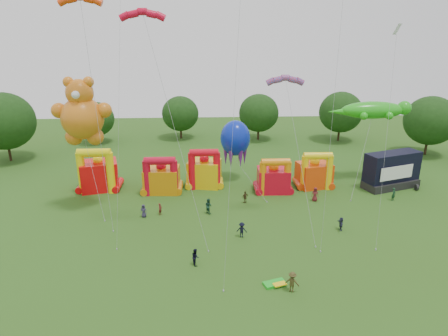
{
  "coord_description": "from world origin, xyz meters",
  "views": [
    {
      "loc": [
        -3.36,
        -25.7,
        21.61
      ],
      "look_at": [
        -1.13,
        18.0,
        6.68
      ],
      "focal_mm": 32.0,
      "sensor_mm": 36.0,
      "label": 1
    }
  ],
  "objects_px": {
    "stage_trailer": "(392,171)",
    "spectator_0": "(144,211)",
    "bouncy_castle_2": "(204,171)",
    "octopus_kite": "(242,159)",
    "teddy_bear_kite": "(86,136)",
    "gecko_kite": "(364,149)",
    "spectator_4": "(245,197)",
    "bouncy_castle_0": "(99,173)"
  },
  "relations": [
    {
      "from": "stage_trailer",
      "to": "teddy_bear_kite",
      "type": "height_order",
      "value": "teddy_bear_kite"
    },
    {
      "from": "bouncy_castle_2",
      "to": "teddy_bear_kite",
      "type": "xyz_separation_m",
      "value": [
        -14.08,
        -7.85,
        7.49
      ]
    },
    {
      "from": "bouncy_castle_2",
      "to": "gecko_kite",
      "type": "bearing_deg",
      "value": -4.25
    },
    {
      "from": "gecko_kite",
      "to": "octopus_kite",
      "type": "distance_m",
      "value": 17.39
    },
    {
      "from": "octopus_kite",
      "to": "stage_trailer",
      "type": "bearing_deg",
      "value": -6.28
    },
    {
      "from": "stage_trailer",
      "to": "spectator_0",
      "type": "bearing_deg",
      "value": -166.47
    },
    {
      "from": "teddy_bear_kite",
      "to": "gecko_kite",
      "type": "relative_size",
      "value": 1.36
    },
    {
      "from": "gecko_kite",
      "to": "spectator_4",
      "type": "distance_m",
      "value": 18.68
    },
    {
      "from": "stage_trailer",
      "to": "octopus_kite",
      "type": "distance_m",
      "value": 21.79
    },
    {
      "from": "gecko_kite",
      "to": "stage_trailer",
      "type": "bearing_deg",
      "value": -0.81
    },
    {
      "from": "stage_trailer",
      "to": "spectator_4",
      "type": "distance_m",
      "value": 22.4
    },
    {
      "from": "teddy_bear_kite",
      "to": "gecko_kite",
      "type": "xyz_separation_m",
      "value": [
        36.8,
        6.17,
        -3.89
      ]
    },
    {
      "from": "spectator_4",
      "to": "bouncy_castle_2",
      "type": "bearing_deg",
      "value": -75.22
    },
    {
      "from": "bouncy_castle_2",
      "to": "gecko_kite",
      "type": "height_order",
      "value": "gecko_kite"
    },
    {
      "from": "bouncy_castle_0",
      "to": "stage_trailer",
      "type": "bearing_deg",
      "value": -1.58
    },
    {
      "from": "bouncy_castle_0",
      "to": "bouncy_castle_2",
      "type": "height_order",
      "value": "bouncy_castle_0"
    },
    {
      "from": "bouncy_castle_0",
      "to": "gecko_kite",
      "type": "xyz_separation_m",
      "value": [
        37.85,
        -1.11,
        3.43
      ]
    },
    {
      "from": "bouncy_castle_2",
      "to": "spectator_4",
      "type": "xyz_separation_m",
      "value": [
        5.38,
        -6.43,
        -1.46
      ]
    },
    {
      "from": "bouncy_castle_2",
      "to": "spectator_0",
      "type": "relative_size",
      "value": 3.6
    },
    {
      "from": "bouncy_castle_2",
      "to": "octopus_kite",
      "type": "xyz_separation_m",
      "value": [
        5.6,
        0.63,
        1.62
      ]
    },
    {
      "from": "bouncy_castle_0",
      "to": "spectator_0",
      "type": "bearing_deg",
      "value": -51.38
    },
    {
      "from": "bouncy_castle_2",
      "to": "bouncy_castle_0",
      "type": "bearing_deg",
      "value": -177.79
    },
    {
      "from": "gecko_kite",
      "to": "spectator_0",
      "type": "height_order",
      "value": "gecko_kite"
    },
    {
      "from": "octopus_kite",
      "to": "spectator_0",
      "type": "distance_m",
      "value": 17.23
    },
    {
      "from": "bouncy_castle_2",
      "to": "gecko_kite",
      "type": "relative_size",
      "value": 0.48
    },
    {
      "from": "spectator_0",
      "to": "stage_trailer",
      "type": "bearing_deg",
      "value": 25.0
    },
    {
      "from": "bouncy_castle_2",
      "to": "spectator_0",
      "type": "distance_m",
      "value": 12.69
    },
    {
      "from": "stage_trailer",
      "to": "bouncy_castle_0",
      "type": "bearing_deg",
      "value": 178.42
    },
    {
      "from": "octopus_kite",
      "to": "spectator_4",
      "type": "relative_size",
      "value": 6.95
    },
    {
      "from": "stage_trailer",
      "to": "octopus_kite",
      "type": "xyz_separation_m",
      "value": [
        -21.62,
        2.38,
        1.35
      ]
    },
    {
      "from": "gecko_kite",
      "to": "bouncy_castle_0",
      "type": "bearing_deg",
      "value": 178.33
    },
    {
      "from": "octopus_kite",
      "to": "spectator_4",
      "type": "xyz_separation_m",
      "value": [
        -0.22,
        -7.06,
        -3.08
      ]
    },
    {
      "from": "bouncy_castle_2",
      "to": "teddy_bear_kite",
      "type": "distance_m",
      "value": 17.78
    },
    {
      "from": "bouncy_castle_0",
      "to": "bouncy_castle_2",
      "type": "bearing_deg",
      "value": 2.21
    },
    {
      "from": "bouncy_castle_0",
      "to": "octopus_kite",
      "type": "relative_size",
      "value": 0.56
    },
    {
      "from": "octopus_kite",
      "to": "spectator_0",
      "type": "bearing_deg",
      "value": -140.7
    },
    {
      "from": "bouncy_castle_2",
      "to": "teddy_bear_kite",
      "type": "relative_size",
      "value": 0.36
    },
    {
      "from": "teddy_bear_kite",
      "to": "spectator_0",
      "type": "xyz_separation_m",
      "value": [
        6.56,
        -2.26,
        -8.95
      ]
    },
    {
      "from": "spectator_0",
      "to": "bouncy_castle_0",
      "type": "bearing_deg",
      "value": 140.09
    },
    {
      "from": "bouncy_castle_0",
      "to": "stage_trailer",
      "type": "relative_size",
      "value": 0.73
    },
    {
      "from": "bouncy_castle_2",
      "to": "spectator_0",
      "type": "xyz_separation_m",
      "value": [
        -7.52,
        -10.11,
        -1.46
      ]
    },
    {
      "from": "bouncy_castle_0",
      "to": "bouncy_castle_2",
      "type": "relative_size",
      "value": 1.08
    }
  ]
}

